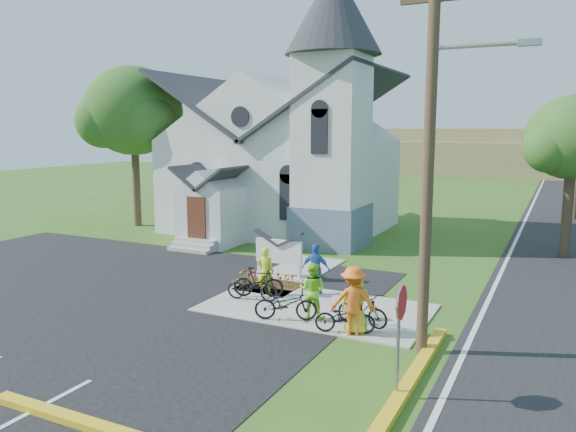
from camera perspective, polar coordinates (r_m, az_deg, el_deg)
The scene contains 21 objects.
ground at distance 18.20m, azimuth -2.19°, elevation -9.17°, with size 120.00×120.00×0.00m, color #355A19.
parking_lot at distance 20.96m, azimuth -22.19°, elevation -7.37°, with size 20.00×16.00×0.02m, color black.
sidewalk at distance 18.00m, azimuth 2.84°, elevation -9.30°, with size 7.00×4.00×0.05m, color gray.
church at distance 30.91m, azimuth -0.13°, elevation 8.16°, with size 12.35×12.00×13.00m.
church_sign at distance 21.21m, azimuth -0.94°, elevation -3.68°, with size 2.20×0.40×1.70m.
flower_bed at distance 20.68m, azimuth -2.08°, elevation -6.85°, with size 2.60×1.10×0.07m, color #3D2610.
utility_pole at distance 14.01m, azimuth 14.42°, elevation 7.63°, with size 3.45×0.28×10.00m.
stop_sign at distance 12.00m, azimuth 11.36°, elevation -10.06°, with size 0.11×0.76×2.48m.
tree_lot_corner at distance 33.65m, azimuth -15.44°, elevation 10.22°, with size 5.60×5.60×9.15m.
tree_road_near at distance 27.21m, azimuth 26.97°, elevation 7.02°, with size 4.00×4.00×7.05m.
distant_hills at distance 71.79m, azimuth 22.42°, elevation 5.46°, with size 61.00×10.00×5.60m.
cyclist_0 at distance 19.06m, azimuth -2.30°, elevation -5.61°, with size 0.60×0.39×1.64m, color #D0E91B.
bike_0 at distance 18.58m, azimuth -3.64°, elevation -7.18°, with size 0.60×1.73×0.91m, color black.
cyclist_1 at distance 16.81m, azimuth 2.50°, elevation -7.55°, with size 0.81×0.63×1.68m, color #85DF29.
bike_1 at distance 18.89m, azimuth -3.02°, elevation -6.73°, with size 0.48×1.69×1.01m, color black.
cyclist_2 at distance 19.14m, azimuth 2.84°, elevation -5.42°, with size 1.02×0.42×1.73m, color #235BB0.
bike_2 at distance 16.69m, azimuth -0.24°, elevation -8.93°, with size 0.64×1.85×0.97m, color black.
cyclist_3 at distance 15.55m, azimuth 6.64°, elevation -8.52°, with size 1.23×0.71×1.91m, color orange.
bike_3 at distance 16.34m, azimuth 7.55°, elevation -9.44°, with size 0.45×1.58×0.95m, color black.
cyclist_4 at distance 15.69m, azimuth 6.96°, elevation -8.69°, with size 0.85×0.55×1.74m, color gold.
bike_4 at distance 15.79m, azimuth 5.82°, elevation -10.22°, with size 0.58×1.66×0.87m, color black.
Camera 1 is at (8.27, -15.20, 5.65)m, focal length 35.00 mm.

